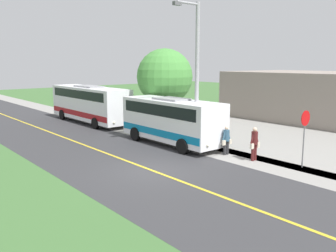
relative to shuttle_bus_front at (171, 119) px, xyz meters
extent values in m
plane|color=#3D6633|center=(4.46, 3.80, -1.63)|extent=(120.00, 120.00, 0.00)
cube|color=#333335|center=(4.46, 3.80, -1.63)|extent=(8.00, 100.00, 0.01)
cube|color=gray|center=(-0.74, 3.80, -1.63)|extent=(2.40, 100.00, 0.01)
cube|color=gray|center=(-7.94, 6.80, -1.63)|extent=(14.00, 36.00, 0.01)
cube|color=gold|center=(4.46, 3.80, -1.63)|extent=(0.16, 100.00, 0.00)
cube|color=white|center=(0.00, 0.00, -0.03)|extent=(2.32, 7.64, 2.50)
cube|color=#0C72A5|center=(0.00, 0.00, -0.73)|extent=(2.36, 7.49, 0.44)
cube|color=black|center=(0.00, 0.00, 0.67)|extent=(2.36, 6.88, 0.70)
cube|color=gray|center=(0.00, 0.00, 1.28)|extent=(1.39, 2.29, 0.12)
cylinder|color=black|center=(-1.16, 2.37, -1.18)|extent=(0.25, 0.90, 0.90)
cylinder|color=black|center=(1.16, 2.37, -1.18)|extent=(0.25, 0.90, 0.90)
cylinder|color=black|center=(-1.16, -2.37, -1.18)|extent=(0.25, 0.90, 0.90)
cylinder|color=black|center=(1.16, -2.37, -1.18)|extent=(0.25, 0.90, 0.90)
sphere|color=#F2EACC|center=(-0.64, 3.84, -0.93)|extent=(0.20, 0.20, 0.20)
sphere|color=#F2EACC|center=(0.64, 3.84, -0.93)|extent=(0.20, 0.20, 0.20)
cube|color=white|center=(-0.02, -11.02, 0.08)|extent=(2.36, 10.05, 2.73)
cube|color=maroon|center=(-0.02, -11.02, -0.73)|extent=(2.40, 9.85, 0.44)
cube|color=black|center=(-0.02, -11.02, 0.90)|extent=(2.40, 9.05, 0.70)
cube|color=gray|center=(-0.02, -11.02, 1.51)|extent=(1.41, 3.02, 0.12)
cylinder|color=black|center=(-1.20, -7.90, -1.18)|extent=(0.25, 0.90, 0.90)
cylinder|color=black|center=(1.16, -7.90, -1.18)|extent=(0.25, 0.90, 0.90)
cylinder|color=black|center=(-1.20, -14.13, -1.18)|extent=(0.25, 0.90, 0.90)
cylinder|color=black|center=(1.16, -14.13, -1.18)|extent=(0.25, 0.90, 0.90)
sphere|color=#F2EACC|center=(-0.67, -5.97, -0.93)|extent=(0.20, 0.20, 0.20)
sphere|color=#F2EACC|center=(0.63, -5.97, -0.93)|extent=(0.20, 0.20, 0.20)
cylinder|color=#4C1919|center=(-0.94, 5.84, -1.19)|extent=(0.18, 0.18, 0.88)
cylinder|color=#4C1919|center=(-0.74, 5.84, -1.19)|extent=(0.18, 0.18, 0.88)
cylinder|color=#4C1919|center=(-0.84, 5.84, -0.41)|extent=(0.34, 0.34, 0.70)
sphere|color=beige|center=(-0.84, 5.84, 0.06)|extent=(0.24, 0.24, 0.24)
cylinder|color=#4C1919|center=(-1.03, 5.84, -0.37)|extent=(0.29, 0.10, 0.63)
cube|color=beige|center=(-1.10, 5.89, -0.80)|extent=(0.20, 0.12, 0.28)
cylinder|color=#4C1919|center=(-0.66, 5.84, -0.37)|extent=(0.29, 0.10, 0.63)
cube|color=beige|center=(-0.58, 5.89, -0.80)|extent=(0.20, 0.12, 0.28)
cylinder|color=#262628|center=(-0.75, 4.05, -1.24)|extent=(0.18, 0.18, 0.80)
cylinder|color=#262628|center=(-0.55, 4.05, -1.24)|extent=(0.18, 0.18, 0.80)
cylinder|color=#335972|center=(-0.65, 4.05, -0.52)|extent=(0.34, 0.34, 0.63)
sphere|color=beige|center=(-0.65, 4.05, -0.10)|extent=(0.22, 0.22, 0.22)
cylinder|color=#335972|center=(-0.83, 4.05, -0.49)|extent=(0.27, 0.10, 0.57)
cube|color=beige|center=(-0.91, 4.10, -0.90)|extent=(0.20, 0.12, 0.28)
cylinder|color=#335972|center=(-0.47, 4.05, -0.49)|extent=(0.27, 0.10, 0.57)
cube|color=beige|center=(-0.39, 4.10, -0.90)|extent=(0.20, 0.12, 0.28)
cylinder|color=slate|center=(-1.64, 8.19, -0.53)|extent=(0.07, 0.07, 2.20)
cylinder|color=red|center=(-1.64, 8.21, 0.87)|extent=(0.76, 0.03, 0.76)
cylinder|color=#9E9EA3|center=(-0.54, 1.72, 2.68)|extent=(0.24, 0.24, 8.63)
cylinder|color=#9E9EA3|center=(0.26, 1.72, 6.84)|extent=(1.60, 0.14, 0.14)
cube|color=#59595B|center=(1.06, 1.72, 6.74)|extent=(0.50, 0.24, 0.20)
cylinder|color=brown|center=(-2.94, -4.27, -0.39)|extent=(0.36, 0.36, 2.50)
sphere|color=#478C3D|center=(-2.94, -4.27, 2.47)|extent=(4.28, 4.28, 4.28)
camera|label=1|loc=(14.68, 17.34, 3.56)|focal=38.69mm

